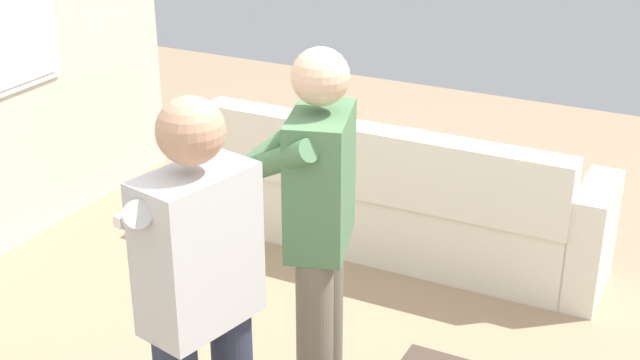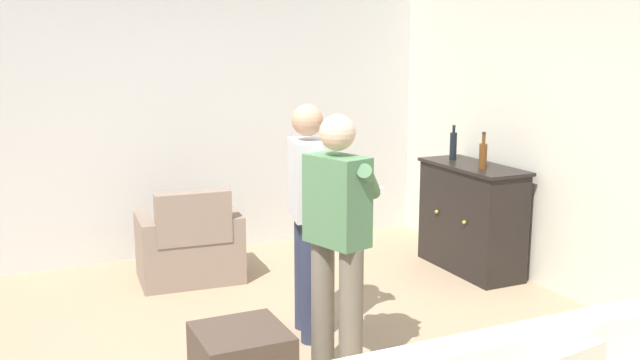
% 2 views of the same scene
% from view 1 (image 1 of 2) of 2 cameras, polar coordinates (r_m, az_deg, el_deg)
% --- Properties ---
extents(couch, '(0.57, 2.51, 0.83)m').
position_cam_1_polar(couch, '(5.23, 4.34, -1.40)').
color(couch, silver).
rests_on(couch, ground).
extents(person_standing_left, '(0.54, 0.51, 1.68)m').
position_cam_1_polar(person_standing_left, '(3.06, -7.74, -7.97)').
color(person_standing_left, '#282D42').
rests_on(person_standing_left, ground).
extents(person_standing_right, '(0.53, 0.52, 1.68)m').
position_cam_1_polar(person_standing_right, '(3.52, -0.16, -3.25)').
color(person_standing_right, '#6B6051').
rests_on(person_standing_right, ground).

